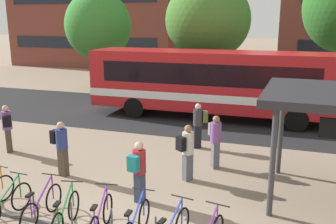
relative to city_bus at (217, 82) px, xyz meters
The scene contains 15 objects.
bus_lane_asphalt 1.77m from the city_bus, ahead, with size 80.00×7.20×0.01m, color #232326.
city_bus is the anchor object (origin of this frame).
bike_rack 11.03m from the city_bus, 98.47° to the right, with size 8.04×0.13×0.70m.
parked_bicycle_green_3 11.34m from the city_bus, 104.49° to the right, with size 0.52×1.72×0.99m.
parked_bicycle_purple_4 10.96m from the city_bus, 100.34° to the right, with size 0.52×1.72×0.99m.
parked_bicycle_green_5 11.02m from the city_bus, 96.30° to the right, with size 0.58×1.69×0.99m.
parked_bicycle_purple_6 10.85m from the city_bus, 92.04° to the right, with size 0.54×1.70×0.99m.
commuter_black_pack_0 7.47m from the city_bus, 85.27° to the right, with size 0.55×0.60×1.69m.
commuter_olive_pack_1 4.56m from the city_bus, 86.92° to the right, with size 0.60×0.48×1.68m.
commuter_teal_pack_2 9.13m from the city_bus, 91.22° to the right, with size 0.40×0.57×1.63m.
commuter_black_pack_3 8.84m from the city_bus, 110.26° to the right, with size 0.57×0.41×1.70m.
commuter_black_pack_4 9.36m from the city_bus, 130.57° to the right, with size 0.59×0.59×1.72m.
commuter_grey_pack_5 6.32m from the city_bus, 79.03° to the right, with size 0.54×0.61×1.72m.
street_tree_1 10.33m from the city_bus, 151.79° to the left, with size 4.29×4.29×6.53m.
street_tree_2 5.74m from the city_bus, 108.38° to the left, with size 4.99×4.99×6.97m.
Camera 1 is at (3.23, -6.00, 4.58)m, focal length 39.47 mm.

